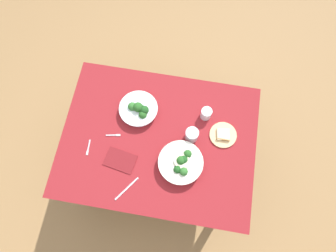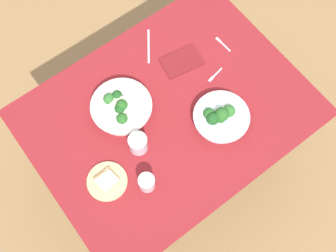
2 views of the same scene
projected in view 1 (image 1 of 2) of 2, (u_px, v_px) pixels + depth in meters
name	position (u px, v px, depth m)	size (l,w,h in m)	color
ground_plane	(161.00, 164.00, 2.62)	(6.00, 6.00, 0.00)	#9E7547
dining_table	(159.00, 145.00, 2.04)	(1.25, 0.95, 0.74)	maroon
broccoli_bowl_far	(139.00, 109.00, 1.95)	(0.25, 0.25, 0.10)	white
broccoli_bowl_near	(181.00, 163.00, 1.84)	(0.28, 0.28, 0.10)	silver
bread_side_plate	(223.00, 135.00, 1.92)	(0.17, 0.17, 0.03)	#D6B27A
water_glass_center	(206.00, 114.00, 1.94)	(0.07, 0.07, 0.08)	silver
water_glass_side	(192.00, 135.00, 1.89)	(0.08, 0.08, 0.09)	silver
fork_by_far_bowl	(88.00, 148.00, 1.90)	(0.02, 0.10, 0.00)	#B7B7BC
fork_by_near_bowl	(114.00, 135.00, 1.93)	(0.09, 0.03, 0.00)	#B7B7BC
table_knife_left	(127.00, 189.00, 1.82)	(0.19, 0.01, 0.00)	#B7B7BC
napkin_folded_upper	(120.00, 160.00, 1.88)	(0.19, 0.12, 0.01)	maroon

